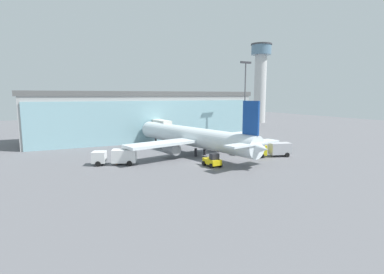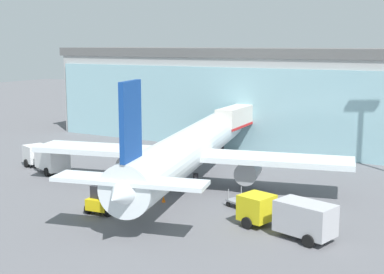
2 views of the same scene
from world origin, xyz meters
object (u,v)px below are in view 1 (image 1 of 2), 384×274
(catering_truck, at_px, (116,156))
(safety_cone_nose, at_px, (214,158))
(jet_bridge, at_px, (156,124))
(control_tower, at_px, (260,77))
(apron_light_mast, at_px, (245,95))
(fuel_truck, at_px, (273,149))
(baggage_cart, at_px, (239,153))
(airplane, at_px, (194,137))
(safety_cone_wingtip, at_px, (117,162))
(pushback_tug, at_px, (212,161))

(catering_truck, xyz_separation_m, safety_cone_nose, (17.00, -4.11, -1.19))
(jet_bridge, xyz_separation_m, catering_truck, (-14.59, -20.08, -3.11))
(control_tower, bearing_deg, apron_light_mast, -133.42)
(fuel_truck, distance_m, baggage_cart, 6.74)
(control_tower, height_order, safety_cone_nose, control_tower)
(catering_truck, bearing_deg, baggage_cart, -163.45)
(airplane, height_order, catering_truck, airplane)
(catering_truck, bearing_deg, control_tower, -121.94)
(baggage_cart, bearing_deg, apron_light_mast, 75.75)
(jet_bridge, relative_size, fuel_truck, 1.88)
(safety_cone_nose, bearing_deg, jet_bridge, 95.69)
(jet_bridge, bearing_deg, safety_cone_wingtip, 141.56)
(apron_light_mast, distance_m, airplane, 24.76)
(jet_bridge, xyz_separation_m, baggage_cart, (9.17, -22.59, -4.07))
(airplane, bearing_deg, jet_bridge, -7.06)
(baggage_cart, relative_size, safety_cone_nose, 5.85)
(control_tower, bearing_deg, safety_cone_wingtip, -144.76)
(fuel_truck, bearing_deg, control_tower, -110.85)
(apron_light_mast, height_order, airplane, apron_light_mast)
(apron_light_mast, height_order, baggage_cart, apron_light_mast)
(fuel_truck, bearing_deg, safety_cone_nose, 3.98)
(jet_bridge, height_order, fuel_truck, jet_bridge)
(apron_light_mast, distance_m, baggage_cart, 23.36)
(pushback_tug, xyz_separation_m, safety_cone_wingtip, (-13.89, 9.13, -0.70))
(catering_truck, height_order, safety_cone_nose, catering_truck)
(baggage_cart, distance_m, pushback_tug, 11.38)
(jet_bridge, distance_m, safety_cone_wingtip, 24.59)
(safety_cone_nose, distance_m, safety_cone_wingtip, 17.42)
(jet_bridge, height_order, catering_truck, jet_bridge)
(jet_bridge, relative_size, control_tower, 0.43)
(control_tower, height_order, airplane, control_tower)
(control_tower, distance_m, catering_truck, 93.11)
(airplane, xyz_separation_m, safety_cone_wingtip, (-15.90, -1.74, -3.20))
(catering_truck, distance_m, fuel_truck, 29.69)
(pushback_tug, bearing_deg, fuel_truck, -86.84)
(pushback_tug, relative_size, safety_cone_nose, 6.02)
(control_tower, height_order, baggage_cart, control_tower)
(airplane, relative_size, safety_cone_nose, 67.21)
(safety_cone_nose, height_order, safety_cone_wingtip, same)
(fuel_truck, relative_size, safety_cone_wingtip, 13.86)
(catering_truck, bearing_deg, fuel_truck, -170.53)
(jet_bridge, height_order, airplane, airplane)
(safety_cone_nose, bearing_deg, pushback_tug, -123.14)
(baggage_cart, relative_size, safety_cone_wingtip, 5.85)
(control_tower, relative_size, safety_cone_wingtip, 60.95)
(jet_bridge, bearing_deg, catering_truck, 141.95)
(catering_truck, bearing_deg, safety_cone_wingtip, -88.24)
(fuel_truck, distance_m, safety_cone_wingtip, 29.64)
(apron_light_mast, relative_size, baggage_cart, 6.35)
(fuel_truck, bearing_deg, apron_light_mast, -94.93)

